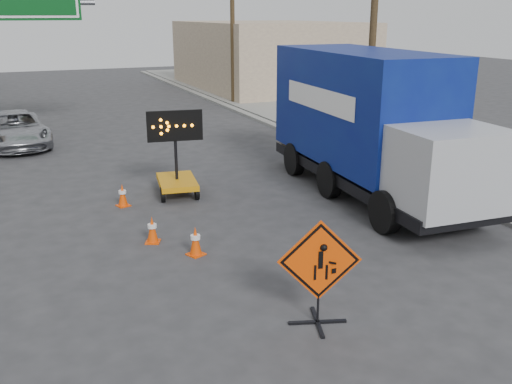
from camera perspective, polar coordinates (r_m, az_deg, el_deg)
ground at (r=10.30m, az=4.67°, el=-12.89°), size 100.00×100.00×0.00m
curb_right at (r=26.04m, az=3.28°, el=6.07°), size 0.40×60.00×0.12m
sidewalk_right at (r=27.12m, az=7.66°, el=6.44°), size 4.00×60.00×0.15m
building_right_far at (r=41.66m, az=1.22°, el=13.49°), size 10.00×14.00×4.60m
utility_pole_near at (r=21.62m, az=11.64°, el=15.78°), size 1.80×0.26×9.00m
utility_pole_far at (r=34.09m, az=-2.37°, el=16.61°), size 1.80×0.26×9.00m
construction_sign at (r=9.84m, az=6.34°, el=-7.83°), size 1.38×0.99×1.92m
arrow_board at (r=17.06m, az=-7.93°, el=1.61°), size 1.60×1.92×2.54m
pickup_truck at (r=25.19m, az=-22.94°, el=5.81°), size 2.76×5.20×1.39m
box_truck at (r=17.05m, az=11.27°, el=5.95°), size 3.25×8.91×4.16m
cone_a at (r=12.83m, az=-6.07°, el=-4.88°), size 0.45×0.45×0.67m
cone_b at (r=13.67m, az=-10.33°, el=-3.70°), size 0.44×0.44×0.65m
cone_c at (r=16.39m, az=-13.20°, el=-0.29°), size 0.42×0.42×0.65m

